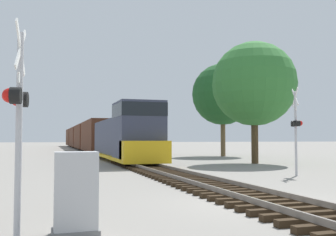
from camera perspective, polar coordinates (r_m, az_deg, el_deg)
ground_plane at (r=11.65m, az=13.67°, el=-12.04°), size 400.00×400.00×0.00m
rail_track_bed at (r=11.63m, az=13.66°, el=-11.39°), size 2.60×160.00×0.31m
freight_train at (r=64.20m, az=-11.81°, el=-2.75°), size 3.03×81.10×4.32m
crossing_signal_near at (r=7.72m, az=-20.97°, el=1.13°), size 0.42×1.01×3.98m
crossing_signal_far at (r=20.55m, az=18.11°, el=-1.05°), size 0.56×1.01×4.38m
relay_cabinet at (r=7.88m, az=-13.23°, el=-10.67°), size 0.89×0.63×1.59m
tree_far_right at (r=30.25m, az=12.39°, el=4.85°), size 6.32×6.32×9.12m
tree_mid_background at (r=42.00m, az=7.94°, el=3.41°), size 6.49×6.49×9.79m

